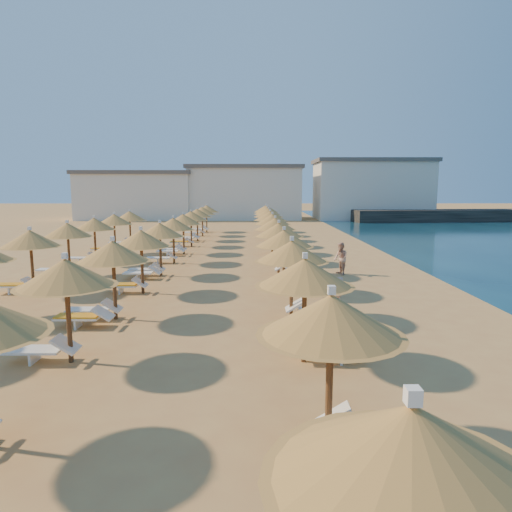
{
  "coord_description": "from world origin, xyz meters",
  "views": [
    {
      "loc": [
        1.2,
        -15.88,
        4.29
      ],
      "look_at": [
        1.33,
        4.0,
        1.3
      ],
      "focal_mm": 32.0,
      "sensor_mm": 36.0,
      "label": 1
    }
  ],
  "objects_px": {
    "parasol_row_east": "(277,228)",
    "parasol_row_west": "(167,228)",
    "beachgoer_b": "(341,259)",
    "beachgoer_a": "(337,301)",
    "jetty": "(469,215)"
  },
  "relations": [
    {
      "from": "parasol_row_east",
      "to": "parasol_row_west",
      "type": "relative_size",
      "value": 1.0
    },
    {
      "from": "parasol_row_east",
      "to": "beachgoer_b",
      "type": "bearing_deg",
      "value": -27.48
    },
    {
      "from": "beachgoer_a",
      "to": "beachgoer_b",
      "type": "xyz_separation_m",
      "value": [
        1.69,
        8.36,
        0.04
      ]
    },
    {
      "from": "parasol_row_west",
      "to": "beachgoer_a",
      "type": "distance_m",
      "value": 12.37
    },
    {
      "from": "jetty",
      "to": "beachgoer_b",
      "type": "height_order",
      "value": "beachgoer_b"
    },
    {
      "from": "jetty",
      "to": "parasol_row_west",
      "type": "bearing_deg",
      "value": -137.94
    },
    {
      "from": "parasol_row_east",
      "to": "beachgoer_a",
      "type": "distance_m",
      "value": 10.17
    },
    {
      "from": "beachgoer_a",
      "to": "beachgoer_b",
      "type": "relative_size",
      "value": 0.95
    },
    {
      "from": "jetty",
      "to": "beachgoer_a",
      "type": "xyz_separation_m",
      "value": [
        -25.06,
        -44.53,
        0.02
      ]
    },
    {
      "from": "parasol_row_west",
      "to": "beachgoer_b",
      "type": "height_order",
      "value": "parasol_row_west"
    },
    {
      "from": "beachgoer_a",
      "to": "beachgoer_b",
      "type": "distance_m",
      "value": 8.53
    },
    {
      "from": "jetty",
      "to": "parasol_row_east",
      "type": "xyz_separation_m",
      "value": [
        -26.46,
        -34.55,
        1.46
      ]
    },
    {
      "from": "parasol_row_east",
      "to": "jetty",
      "type": "bearing_deg",
      "value": 52.56
    },
    {
      "from": "jetty",
      "to": "beachgoer_a",
      "type": "distance_m",
      "value": 51.09
    },
    {
      "from": "jetty",
      "to": "parasol_row_west",
      "type": "relative_size",
      "value": 0.69
    }
  ]
}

